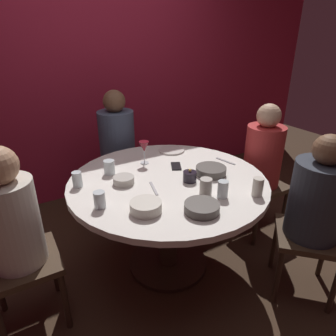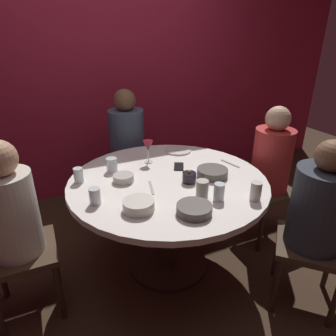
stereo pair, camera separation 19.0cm
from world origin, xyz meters
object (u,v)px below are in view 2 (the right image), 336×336
object	(u,v)px
bowl_salad_center	(212,173)
bowl_sauce_side	(139,205)
seated_diner_left	(12,215)
cup_by_right_diner	(95,196)
dining_table	(168,198)
cup_far_edge	(256,191)
cup_center_front	(219,192)
candle_holder	(189,177)
bowl_serving_large	(194,209)
cup_beside_wine	(202,189)
seated_diner_front_right	(319,210)
bowl_small_white	(123,178)
cell_phone	(179,167)
cup_by_left_diner	(79,175)
seated_diner_right	(271,161)
wine_glass	(148,147)
cup_near_candle	(112,165)
seated_diner_back	(127,139)
dinner_plate	(178,150)

from	to	relation	value
bowl_salad_center	bowl_sauce_side	distance (m)	0.64
seated_diner_left	cup_by_right_diner	size ratio (longest dim) A/B	11.61
dining_table	cup_far_edge	world-z (taller)	cup_far_edge
bowl_sauce_side	cup_center_front	size ratio (longest dim) A/B	1.67
cup_by_right_diner	candle_holder	bearing A→B (deg)	1.50
bowl_serving_large	cup_beside_wine	world-z (taller)	cup_beside_wine
seated_diner_front_right	cup_by_right_diner	world-z (taller)	seated_diner_front_right
bowl_small_white	cup_far_edge	bearing A→B (deg)	-41.09
cell_phone	cup_by_left_diner	bearing A→B (deg)	-157.81
dining_table	cell_phone	bearing A→B (deg)	42.99
seated_diner_right	wine_glass	xyz separation A→B (m)	(-0.94, 0.32, 0.16)
seated_diner_right	cup_near_candle	bearing A→B (deg)	-12.71
cell_phone	cup_near_candle	xyz separation A→B (m)	(-0.47, 0.14, 0.05)
bowl_salad_center	cup_center_front	world-z (taller)	cup_center_front
cell_phone	cup_far_edge	distance (m)	0.65
seated_diner_left	wine_glass	world-z (taller)	seated_diner_left
seated_diner_left	candle_holder	size ratio (longest dim) A/B	12.72
seated_diner_left	bowl_small_white	world-z (taller)	seated_diner_left
seated_diner_front_right	cup_far_edge	bearing A→B (deg)	13.03
cup_center_front	cell_phone	bearing A→B (deg)	90.45
cell_phone	cup_by_right_diner	size ratio (longest dim) A/B	1.39
seated_diner_left	cup_by_left_diner	size ratio (longest dim) A/B	11.54
seated_diner_left	cup_center_front	bearing A→B (deg)	-18.77
seated_diner_back	cup_by_left_diner	size ratio (longest dim) A/B	11.96
cup_by_left_diner	cup_far_edge	bearing A→B (deg)	-36.31
dinner_plate	cup_center_front	bearing A→B (deg)	-99.23
dining_table	bowl_serving_large	bearing A→B (deg)	-95.81
cup_near_candle	cup_center_front	bearing A→B (deg)	-54.42
bowl_serving_large	cup_by_right_diner	world-z (taller)	cup_by_right_diner
seated_diner_left	cup_beside_wine	xyz separation A→B (m)	(1.06, -0.31, 0.08)
candle_holder	cup_by_right_diner	world-z (taller)	cup_by_right_diner
wine_glass	cup_near_candle	size ratio (longest dim) A/B	1.76
seated_diner_back	seated_diner_front_right	size ratio (longest dim) A/B	1.06
bowl_small_white	bowl_serving_large	bearing A→B (deg)	-65.73
wine_glass	seated_diner_back	bearing A→B (deg)	88.09
dinner_plate	cup_beside_wine	size ratio (longest dim) A/B	2.01
seated_diner_back	wine_glass	bearing A→B (deg)	-1.91
seated_diner_left	bowl_salad_center	xyz separation A→B (m)	(1.27, -0.09, 0.06)
cup_by_left_diner	cell_phone	bearing A→B (deg)	-4.55
cup_by_left_diner	cup_by_right_diner	distance (m)	0.33
cell_phone	bowl_sauce_side	size ratio (longest dim) A/B	0.78
seated_diner_left	cell_phone	size ratio (longest dim) A/B	8.33
seated_diner_right	cup_by_right_diner	bearing A→B (deg)	4.91
wine_glass	bowl_serving_large	bearing A→B (deg)	-91.87
dinner_plate	bowl_serving_large	size ratio (longest dim) A/B	1.10
wine_glass	candle_holder	bearing A→B (deg)	-73.40
seated_diner_left	seated_diner_right	xyz separation A→B (m)	(1.90, -0.00, -0.00)
cup_center_front	cup_far_edge	size ratio (longest dim) A/B	0.92
candle_holder	cup_far_edge	xyz separation A→B (m)	(0.25, -0.37, 0.02)
seated_diner_back	wine_glass	world-z (taller)	seated_diner_back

